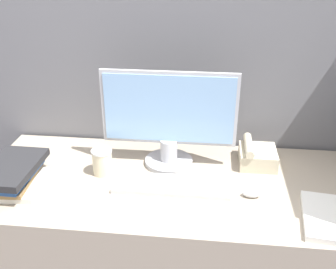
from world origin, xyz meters
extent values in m
cube|color=slate|center=(0.00, 0.71, 0.73)|extent=(1.97, 0.04, 1.47)
cube|color=tan|center=(0.00, 0.34, 0.38)|extent=(1.57, 0.67, 0.75)
cylinder|color=#B7B7BC|center=(-0.02, 0.48, 0.76)|extent=(0.21, 0.21, 0.02)
cylinder|color=#B7B7BC|center=(-0.02, 0.48, 0.82)|extent=(0.07, 0.07, 0.09)
cube|color=#B7B7BC|center=(-0.02, 0.48, 1.01)|extent=(0.56, 0.02, 0.32)
cube|color=#8CB7E5|center=(-0.02, 0.47, 1.01)|extent=(0.54, 0.01, 0.29)
cube|color=silver|center=(0.01, 0.29, 0.76)|extent=(0.46, 0.14, 0.02)
ellipsoid|color=silver|center=(0.32, 0.26, 0.77)|extent=(0.07, 0.04, 0.03)
cylinder|color=beige|center=(-0.28, 0.37, 0.80)|extent=(0.08, 0.08, 0.10)
cylinder|color=white|center=(-0.28, 0.37, 0.86)|extent=(0.08, 0.08, 0.01)
cube|color=silver|center=(-0.62, 0.22, 0.76)|extent=(0.26, 0.25, 0.02)
cube|color=olive|center=(-0.62, 0.24, 0.78)|extent=(0.19, 0.27, 0.02)
cube|color=#264C8C|center=(-0.62, 0.24, 0.81)|extent=(0.18, 0.26, 0.03)
cube|color=#262628|center=(-0.61, 0.24, 0.83)|extent=(0.20, 0.30, 0.03)
cube|color=beige|center=(0.37, 0.51, 0.79)|extent=(0.16, 0.16, 0.07)
cube|color=white|center=(0.39, 0.49, 0.82)|extent=(0.07, 0.07, 0.00)
cylinder|color=beige|center=(0.32, 0.51, 0.84)|extent=(0.04, 0.18, 0.04)
camera|label=1|loc=(0.15, -1.00, 1.63)|focal=42.00mm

